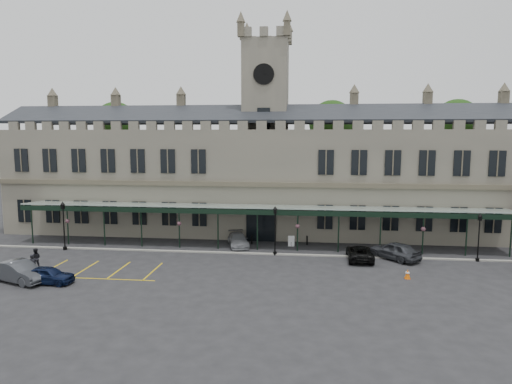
# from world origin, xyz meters

# --- Properties ---
(ground) EXTENTS (140.00, 140.00, 0.00)m
(ground) POSITION_xyz_m (0.00, 0.00, 0.00)
(ground) COLOR black
(station_building) EXTENTS (60.00, 10.36, 17.30)m
(station_building) POSITION_xyz_m (0.00, 15.91, 6.47)
(station_building) COLOR #625E52
(station_building) RESTS_ON ground
(clock_tower) EXTENTS (5.60, 5.60, 24.80)m
(clock_tower) POSITION_xyz_m (0.00, 16.00, 13.11)
(clock_tower) COLOR #625E52
(clock_tower) RESTS_ON ground
(canopy) EXTENTS (50.00, 4.10, 4.30)m
(canopy) POSITION_xyz_m (0.00, 7.46, 2.40)
(canopy) COLOR #8C9E93
(canopy) RESTS_ON ground
(kerb) EXTENTS (60.00, 0.40, 0.12)m
(kerb) POSITION_xyz_m (0.00, 5.50, 0.06)
(kerb) COLOR gray
(kerb) RESTS_ON ground
(parking_markings) EXTENTS (16.00, 6.00, 0.01)m
(parking_markings) POSITION_xyz_m (-14.00, -1.50, 0.00)
(parking_markings) COLOR gold
(parking_markings) RESTS_ON ground
(tree_behind_left) EXTENTS (6.00, 6.00, 16.00)m
(tree_behind_left) POSITION_xyz_m (-22.00, 25.00, 12.81)
(tree_behind_left) COLOR #332314
(tree_behind_left) RESTS_ON ground
(tree_behind_mid) EXTENTS (6.00, 6.00, 16.00)m
(tree_behind_mid) POSITION_xyz_m (8.00, 25.00, 12.81)
(tree_behind_mid) COLOR #332314
(tree_behind_mid) RESTS_ON ground
(tree_behind_right) EXTENTS (6.00, 6.00, 16.00)m
(tree_behind_right) POSITION_xyz_m (24.00, 25.00, 12.81)
(tree_behind_right) COLOR #332314
(tree_behind_right) RESTS_ON ground
(lamp_post_left) EXTENTS (0.46, 0.46, 4.89)m
(lamp_post_left) POSITION_xyz_m (-19.18, 5.00, 2.90)
(lamp_post_left) COLOR black
(lamp_post_left) RESTS_ON ground
(lamp_post_mid) EXTENTS (0.45, 0.45, 4.75)m
(lamp_post_mid) POSITION_xyz_m (1.89, 5.46, 2.82)
(lamp_post_mid) COLOR black
(lamp_post_mid) RESTS_ON ground
(lamp_post_right) EXTENTS (0.42, 0.42, 4.46)m
(lamp_post_right) POSITION_xyz_m (20.43, 5.34, 2.65)
(lamp_post_right) COLOR black
(lamp_post_right) RESTS_ON ground
(traffic_cone) EXTENTS (0.48, 0.48, 0.77)m
(traffic_cone) POSITION_xyz_m (13.00, -0.57, 0.38)
(traffic_cone) COLOR #DD5806
(traffic_cone) RESTS_ON ground
(sign_board) EXTENTS (0.66, 0.10, 1.12)m
(sign_board) POSITION_xyz_m (3.33, 8.95, 0.55)
(sign_board) COLOR black
(sign_board) RESTS_ON ground
(bollard_left) EXTENTS (0.17, 0.17, 0.94)m
(bollard_left) POSITION_xyz_m (-0.86, 9.49, 0.47)
(bollard_left) COLOR black
(bollard_left) RESTS_ON ground
(bollard_right) EXTENTS (0.17, 0.17, 0.98)m
(bollard_right) POSITION_xyz_m (4.96, 9.75, 0.49)
(bollard_right) COLOR black
(bollard_right) RESTS_ON ground
(car_left_a) EXTENTS (4.03, 1.68, 1.36)m
(car_left_a) POSITION_xyz_m (-15.00, -4.97, 0.68)
(car_left_a) COLOR black
(car_left_a) RESTS_ON ground
(car_left_b) EXTENTS (5.35, 3.35, 1.66)m
(car_left_b) POSITION_xyz_m (-17.50, -4.85, 0.83)
(car_left_b) COLOR #33353A
(car_left_b) RESTS_ON ground
(car_taxi) EXTENTS (3.04, 4.91, 1.33)m
(car_taxi) POSITION_xyz_m (-2.14, 8.42, 0.66)
(car_taxi) COLOR gray
(car_taxi) RESTS_ON ground
(car_van) EXTENTS (2.22, 4.82, 1.34)m
(car_van) POSITION_xyz_m (9.78, 4.63, 0.67)
(car_van) COLOR black
(car_van) RESTS_ON ground
(car_right_a) EXTENTS (4.85, 4.90, 1.67)m
(car_right_a) POSITION_xyz_m (13.00, 5.15, 0.84)
(car_right_a) COLOR #33353A
(car_right_a) RESTS_ON ground
(person_a) EXTENTS (0.71, 0.76, 1.74)m
(person_a) POSITION_xyz_m (-17.46, -3.05, 0.87)
(person_a) COLOR black
(person_a) RESTS_ON ground
(person_b) EXTENTS (1.07, 0.97, 1.79)m
(person_b) POSITION_xyz_m (-18.30, -1.34, 0.90)
(person_b) COLOR black
(person_b) RESTS_ON ground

